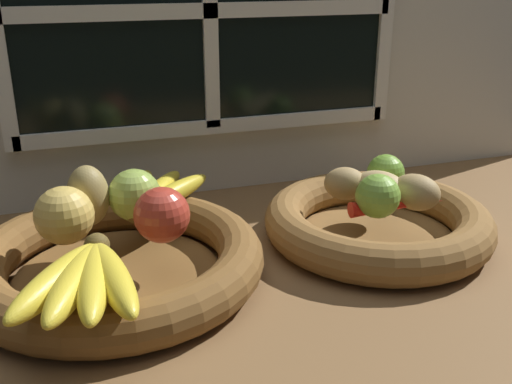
% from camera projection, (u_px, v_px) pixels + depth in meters
% --- Properties ---
extents(ground_plane, '(1.40, 0.90, 0.03)m').
position_uv_depth(ground_plane, '(266.00, 270.00, 0.82)').
color(ground_plane, brown).
extents(back_wall, '(1.40, 0.05, 0.55)m').
position_uv_depth(back_wall, '(207.00, 29.00, 0.97)').
color(back_wall, silver).
rests_on(back_wall, ground_plane).
extents(fruit_bowl_left, '(0.38, 0.38, 0.06)m').
position_uv_depth(fruit_bowl_left, '(117.00, 261.00, 0.75)').
color(fruit_bowl_left, brown).
rests_on(fruit_bowl_left, ground_plane).
extents(fruit_bowl_right, '(0.33, 0.33, 0.06)m').
position_uv_depth(fruit_bowl_right, '(377.00, 223.00, 0.86)').
color(fruit_bowl_right, brown).
rests_on(fruit_bowl_right, ground_plane).
extents(apple_green_back, '(0.07, 0.07, 0.07)m').
position_uv_depth(apple_green_back, '(135.00, 195.00, 0.79)').
color(apple_green_back, '#99B74C').
rests_on(apple_green_back, fruit_bowl_left).
extents(apple_golden_left, '(0.07, 0.07, 0.07)m').
position_uv_depth(apple_golden_left, '(64.00, 215.00, 0.72)').
color(apple_golden_left, '#DBB756').
rests_on(apple_golden_left, fruit_bowl_left).
extents(apple_red_right, '(0.07, 0.07, 0.07)m').
position_uv_depth(apple_red_right, '(162.00, 215.00, 0.72)').
color(apple_red_right, '#B73828').
rests_on(apple_red_right, fruit_bowl_left).
extents(pear_brown, '(0.05, 0.06, 0.08)m').
position_uv_depth(pear_brown, '(88.00, 196.00, 0.77)').
color(pear_brown, olive).
rests_on(pear_brown, fruit_bowl_left).
extents(banana_bunch_front, '(0.14, 0.18, 0.03)m').
position_uv_depth(banana_bunch_front, '(85.00, 279.00, 0.61)').
color(banana_bunch_front, yellow).
rests_on(banana_bunch_front, fruit_bowl_left).
extents(banana_bunch_back, '(0.15, 0.18, 0.03)m').
position_uv_depth(banana_bunch_back, '(157.00, 193.00, 0.85)').
color(banana_bunch_back, gold).
rests_on(banana_bunch_back, fruit_bowl_left).
extents(potato_large, '(0.09, 0.10, 0.05)m').
position_uv_depth(potato_large, '(380.00, 188.00, 0.84)').
color(potato_large, tan).
rests_on(potato_large, fruit_bowl_right).
extents(potato_small, '(0.08, 0.09, 0.05)m').
position_uv_depth(potato_small, '(416.00, 192.00, 0.82)').
color(potato_small, '#A38451').
rests_on(potato_small, fruit_bowl_right).
extents(potato_oblong, '(0.08, 0.07, 0.05)m').
position_uv_depth(potato_oblong, '(345.00, 183.00, 0.86)').
color(potato_oblong, '#A38451').
rests_on(potato_oblong, fruit_bowl_right).
extents(lime_near, '(0.06, 0.06, 0.06)m').
position_uv_depth(lime_near, '(378.00, 196.00, 0.79)').
color(lime_near, '#7AAD3D').
rests_on(lime_near, fruit_bowl_right).
extents(lime_far, '(0.06, 0.06, 0.06)m').
position_uv_depth(lime_far, '(386.00, 173.00, 0.89)').
color(lime_far, '#6B9E33').
rests_on(lime_far, fruit_bowl_right).
extents(chili_pepper, '(0.14, 0.03, 0.02)m').
position_uv_depth(chili_pepper, '(398.00, 205.00, 0.82)').
color(chili_pepper, red).
rests_on(chili_pepper, fruit_bowl_right).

